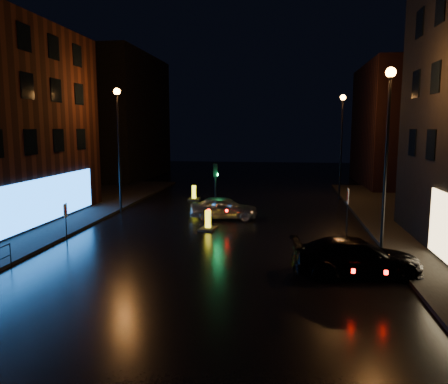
{
  "coord_description": "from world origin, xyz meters",
  "views": [
    {
      "loc": [
        3.31,
        -14.29,
        5.76
      ],
      "look_at": [
        0.54,
        5.64,
        2.8
      ],
      "focal_mm": 35.0,
      "sensor_mm": 36.0,
      "label": 1
    }
  ],
  "objects_px": {
    "silver_hatchback": "(224,208)",
    "bollard_far": "(194,197)",
    "traffic_signal": "(216,207)",
    "bollard_near": "(208,225)",
    "road_sign_right": "(348,200)",
    "dark_sedan": "(356,257)",
    "road_sign_left": "(66,214)"
  },
  "relations": [
    {
      "from": "bollard_near",
      "to": "road_sign_right",
      "type": "bearing_deg",
      "value": 6.99
    },
    {
      "from": "bollard_near",
      "to": "road_sign_right",
      "type": "xyz_separation_m",
      "value": [
        7.7,
        -0.1,
        1.66
      ]
    },
    {
      "from": "dark_sedan",
      "to": "bollard_far",
      "type": "height_order",
      "value": "dark_sedan"
    },
    {
      "from": "silver_hatchback",
      "to": "road_sign_right",
      "type": "xyz_separation_m",
      "value": [
        7.21,
        -3.11,
        1.18
      ]
    },
    {
      "from": "traffic_signal",
      "to": "road_sign_left",
      "type": "bearing_deg",
      "value": -126.03
    },
    {
      "from": "silver_hatchback",
      "to": "road_sign_right",
      "type": "height_order",
      "value": "road_sign_right"
    },
    {
      "from": "bollard_near",
      "to": "road_sign_left",
      "type": "height_order",
      "value": "road_sign_left"
    },
    {
      "from": "dark_sedan",
      "to": "road_sign_left",
      "type": "bearing_deg",
      "value": 71.51
    },
    {
      "from": "traffic_signal",
      "to": "road_sign_left",
      "type": "xyz_separation_m",
      "value": [
        -6.15,
        -8.45,
        1.04
      ]
    },
    {
      "from": "dark_sedan",
      "to": "silver_hatchback",
      "type": "bearing_deg",
      "value": 26.64
    },
    {
      "from": "silver_hatchback",
      "to": "dark_sedan",
      "type": "bearing_deg",
      "value": -149.93
    },
    {
      "from": "traffic_signal",
      "to": "bollard_near",
      "type": "distance_m",
      "value": 4.26
    },
    {
      "from": "bollard_near",
      "to": "road_sign_right",
      "type": "relative_size",
      "value": 0.54
    },
    {
      "from": "bollard_near",
      "to": "bollard_far",
      "type": "distance_m",
      "value": 10.53
    },
    {
      "from": "bollard_far",
      "to": "road_sign_left",
      "type": "height_order",
      "value": "road_sign_left"
    },
    {
      "from": "traffic_signal",
      "to": "bollard_far",
      "type": "xyz_separation_m",
      "value": [
        -2.7,
        5.87,
        -0.25
      ]
    },
    {
      "from": "silver_hatchback",
      "to": "road_sign_left",
      "type": "distance_m",
      "value": 10.0
    },
    {
      "from": "road_sign_right",
      "to": "bollard_far",
      "type": "bearing_deg",
      "value": -40.79
    },
    {
      "from": "bollard_near",
      "to": "bollard_far",
      "type": "height_order",
      "value": "bollard_far"
    },
    {
      "from": "road_sign_left",
      "to": "road_sign_right",
      "type": "relative_size",
      "value": 0.81
    },
    {
      "from": "dark_sedan",
      "to": "bollard_near",
      "type": "distance_m",
      "value": 9.95
    },
    {
      "from": "silver_hatchback",
      "to": "road_sign_right",
      "type": "distance_m",
      "value": 7.93
    },
    {
      "from": "traffic_signal",
      "to": "dark_sedan",
      "type": "height_order",
      "value": "traffic_signal"
    },
    {
      "from": "silver_hatchback",
      "to": "bollard_far",
      "type": "relative_size",
      "value": 3.07
    },
    {
      "from": "bollard_near",
      "to": "road_sign_left",
      "type": "relative_size",
      "value": 0.66
    },
    {
      "from": "silver_hatchback",
      "to": "bollard_near",
      "type": "distance_m",
      "value": 3.09
    },
    {
      "from": "traffic_signal",
      "to": "bollard_far",
      "type": "relative_size",
      "value": 2.49
    },
    {
      "from": "traffic_signal",
      "to": "dark_sedan",
      "type": "distance_m",
      "value": 13.38
    },
    {
      "from": "bollard_near",
      "to": "road_sign_right",
      "type": "height_order",
      "value": "road_sign_right"
    },
    {
      "from": "traffic_signal",
      "to": "road_sign_right",
      "type": "xyz_separation_m",
      "value": [
        7.93,
        -4.34,
        1.4
      ]
    },
    {
      "from": "dark_sedan",
      "to": "road_sign_right",
      "type": "height_order",
      "value": "road_sign_right"
    },
    {
      "from": "road_sign_left",
      "to": "road_sign_right",
      "type": "distance_m",
      "value": 14.67
    }
  ]
}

